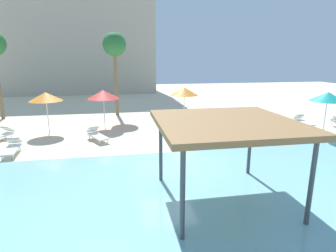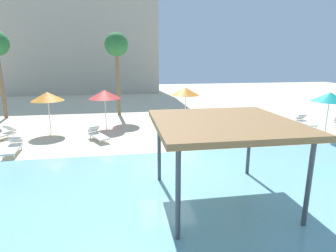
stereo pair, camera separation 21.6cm
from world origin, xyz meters
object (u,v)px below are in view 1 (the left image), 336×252
Objects in this scene: lounge_chair_0 at (303,121)px; lounge_chair_5 at (12,148)px; beach_umbrella_teal_2 at (328,97)px; palm_tree_1 at (114,47)px; lounge_chair_2 at (0,135)px; lounge_chair_3 at (229,131)px; beach_umbrella_red_4 at (103,94)px; beach_umbrella_orange_3 at (184,91)px; lounge_chair_4 at (97,135)px; shade_pavilion at (226,125)px; beach_umbrella_orange_0 at (46,97)px.

lounge_chair_5 is at bearing -77.63° from lounge_chair_0.
palm_tree_1 is at bearing 143.55° from beach_umbrella_teal_2.
beach_umbrella_teal_2 is 1.42× the size of lounge_chair_2.
lounge_chair_5 is (-12.14, -1.25, 0.00)m from lounge_chair_3.
palm_tree_1 is (-13.16, 6.32, 5.32)m from lounge_chair_0.
beach_umbrella_orange_3 is at bearing -5.26° from beach_umbrella_red_4.
lounge_chair_2 is 5.72m from lounge_chair_4.
shade_pavilion is 2.24× the size of lounge_chair_4.
palm_tree_1 is at bearing 50.28° from beach_umbrella_orange_0.
beach_umbrella_teal_2 is 3.67m from lounge_chair_0.
shade_pavilion is 0.65× the size of palm_tree_1.
beach_umbrella_red_4 is 14.28m from lounge_chair_0.
beach_umbrella_teal_2 reaches higher than lounge_chair_5.
beach_umbrella_teal_2 is 19.59m from lounge_chair_2.
shade_pavilion is at bearing -52.92° from lounge_chair_3.
lounge_chair_0 is at bearing -9.24° from beach_umbrella_orange_3.
beach_umbrella_orange_3 is 8.85m from lounge_chair_0.
palm_tree_1 reaches higher than beach_umbrella_orange_0.
lounge_chair_0 and lounge_chair_5 have the same top height.
lounge_chair_4 is at bearing -157.16° from beach_umbrella_orange_3.
beach_umbrella_red_4 reaches higher than lounge_chair_2.
lounge_chair_0 and lounge_chair_4 have the same top height.
lounge_chair_5 is at bearing 144.60° from shade_pavilion.
beach_umbrella_orange_0 is 17.25m from beach_umbrella_teal_2.
palm_tree_1 is at bearing 144.37° from lounge_chair_5.
lounge_chair_2 is 3.15m from lounge_chair_5.
shade_pavilion reaches higher than lounge_chair_2.
lounge_chair_3 is 1.00× the size of lounge_chair_5.
lounge_chair_2 is (-2.48, -1.20, -2.04)m from beach_umbrella_orange_0.
lounge_chair_5 is at bearing -102.76° from beach_umbrella_orange_0.
palm_tree_1 reaches higher than lounge_chair_0.
beach_umbrella_teal_2 is at bearing -28.72° from beach_umbrella_orange_3.
shade_pavilion is 10.51m from beach_umbrella_orange_3.
lounge_chair_3 is 12.20m from lounge_chair_5.
beach_umbrella_teal_2 reaches higher than beach_umbrella_orange_0.
shade_pavilion reaches higher than beach_umbrella_orange_3.
palm_tree_1 is at bearing 79.08° from beach_umbrella_red_4.
lounge_chair_0 is 19.98m from lounge_chair_2.
lounge_chair_2 is at bearing -155.42° from lounge_chair_5.
beach_umbrella_orange_0 is at bearing 166.74° from beach_umbrella_teal_2.
beach_umbrella_orange_3 is 1.41× the size of lounge_chair_4.
palm_tree_1 is at bearing 102.97° from shade_pavilion.
beach_umbrella_orange_3 is at bearing 1.87° from beach_umbrella_orange_0.
lounge_chair_0 is at bearing 66.55° from lounge_chair_4.
lounge_chair_3 is (7.76, -3.47, -2.00)m from beach_umbrella_red_4.
beach_umbrella_orange_3 reaches higher than beach_umbrella_red_4.
lounge_chair_4 is at bearing -34.66° from beach_umbrella_orange_0.
lounge_chair_2 is 10.78m from palm_tree_1.
beach_umbrella_orange_0 is 3.58m from beach_umbrella_red_4.
shade_pavilion is 1.59× the size of beach_umbrella_orange_3.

